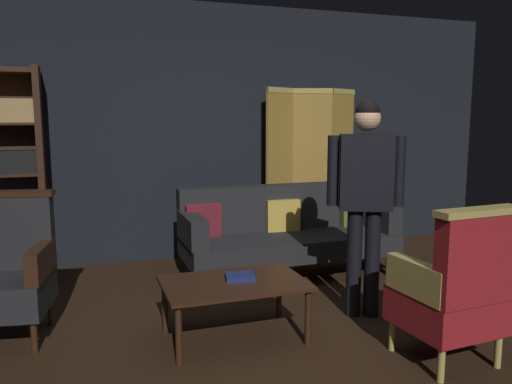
% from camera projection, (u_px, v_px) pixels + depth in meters
% --- Properties ---
extents(ground_plane, '(10.00, 10.00, 0.00)m').
position_uv_depth(ground_plane, '(293.00, 339.00, 3.64)').
color(ground_plane, black).
extents(back_wall, '(7.20, 0.10, 2.80)m').
position_uv_depth(back_wall, '(208.00, 132.00, 5.72)').
color(back_wall, black).
rests_on(back_wall, ground_plane).
extents(folding_screen, '(1.26, 0.31, 1.90)m').
position_uv_depth(folding_screen, '(312.00, 167.00, 6.03)').
color(folding_screen, olive).
rests_on(folding_screen, ground_plane).
extents(velvet_couch, '(2.12, 0.78, 0.88)m').
position_uv_depth(velvet_couch, '(286.00, 229.00, 5.11)').
color(velvet_couch, black).
rests_on(velvet_couch, ground_plane).
extents(coffee_table, '(1.00, 0.64, 0.42)m').
position_uv_depth(coffee_table, '(234.00, 288.00, 3.60)').
color(coffee_table, black).
rests_on(coffee_table, ground_plane).
extents(armchair_gilt_accent, '(0.62, 0.61, 1.04)m').
position_uv_depth(armchair_gilt_accent, '(454.00, 290.00, 3.21)').
color(armchair_gilt_accent, tan).
rests_on(armchair_gilt_accent, ground_plane).
extents(armchair_wing_left, '(0.67, 0.67, 1.04)m').
position_uv_depth(armchair_wing_left, '(8.00, 271.00, 3.61)').
color(armchair_wing_left, black).
rests_on(armchair_wing_left, ground_plane).
extents(standing_figure, '(0.55, 0.35, 1.70)m').
position_uv_depth(standing_figure, '(365.00, 188.00, 3.93)').
color(standing_figure, black).
rests_on(standing_figure, ground_plane).
extents(book_navy_cloth, '(0.24, 0.23, 0.03)m').
position_uv_depth(book_navy_cloth, '(240.00, 277.00, 3.65)').
color(book_navy_cloth, navy).
rests_on(book_navy_cloth, coffee_table).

